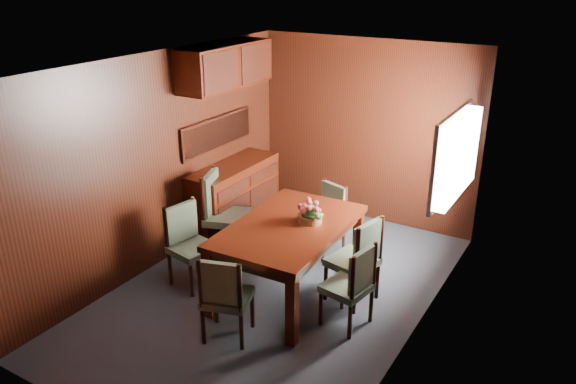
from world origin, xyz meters
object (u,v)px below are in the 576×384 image
Objects in this scene: sideboard at (234,198)px; flower_centerpiece at (310,211)px; dining_table at (289,234)px; chair_right_near at (353,282)px; chair_head at (225,294)px; chair_left_near at (188,240)px.

sideboard is 1.78m from flower_centerpiece.
dining_table is (1.37, -0.93, 0.23)m from sideboard.
dining_table is 0.88m from chair_right_near.
chair_head is (1.30, -1.94, 0.04)m from sideboard.
flower_centerpiece is (0.23, 1.17, 0.42)m from chair_head.
chair_left_near is at bearing -75.14° from sideboard.
flower_centerpiece is at bearing 43.08° from dining_table.
flower_centerpiece reaches higher than chair_head.
sideboard is 1.54× the size of chair_left_near.
chair_right_near is 0.98× the size of chair_head.
flower_centerpiece reaches higher than dining_table.
dining_table is 6.51× the size of flower_centerpiece.
chair_left_near is (0.35, -1.31, 0.05)m from sideboard.
sideboard is 0.82× the size of dining_table.
flower_centerpiece is (-0.67, 0.38, 0.43)m from chair_right_near.
chair_right_near reaches higher than dining_table.
chair_left_near is 1.05× the size of chair_right_near.
chair_right_near is (1.86, 0.15, -0.02)m from chair_left_near.
chair_head reaches higher than chair_right_near.
chair_left_near reaches higher than chair_right_near.
chair_right_near is 1.20m from chair_head.
chair_left_near is 1.03× the size of chair_head.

